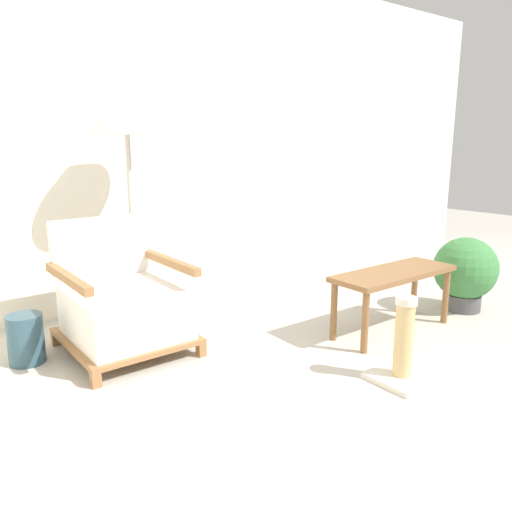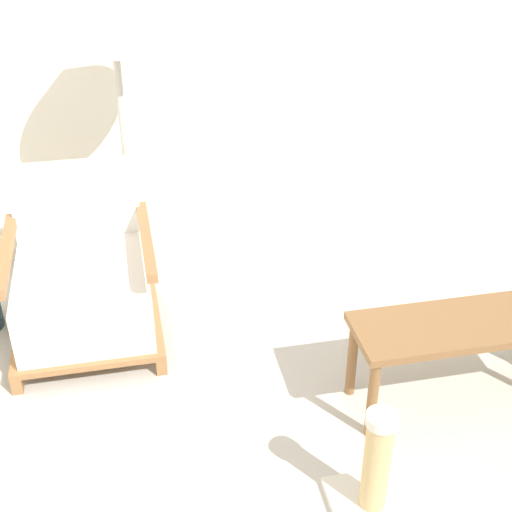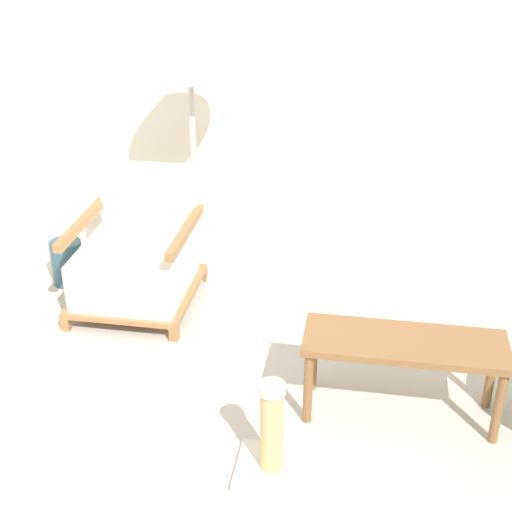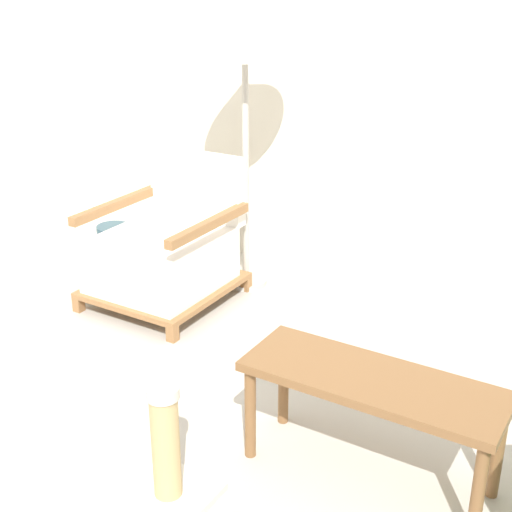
% 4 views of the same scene
% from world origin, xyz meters
% --- Properties ---
extents(ground_plane, '(14.00, 14.00, 0.00)m').
position_xyz_m(ground_plane, '(0.00, 0.00, 0.00)').
color(ground_plane, '#B7B2A8').
extents(wall_back, '(8.00, 0.06, 2.70)m').
position_xyz_m(wall_back, '(0.00, 2.43, 1.35)').
color(wall_back, silver).
rests_on(wall_back, ground_plane).
extents(armchair, '(0.70, 0.76, 0.80)m').
position_xyz_m(armchair, '(-0.84, 1.58, 0.29)').
color(armchair, olive).
rests_on(armchair, ground_plane).
extents(floor_lamp, '(0.49, 0.49, 1.62)m').
position_xyz_m(floor_lamp, '(-0.57, 2.00, 1.42)').
color(floor_lamp, '#B7B2A8').
rests_on(floor_lamp, ground_plane).
extents(coffee_table, '(0.95, 0.34, 0.43)m').
position_xyz_m(coffee_table, '(0.74, 0.76, 0.37)').
color(coffee_table, brown).
rests_on(coffee_table, ground_plane).
extents(vase, '(0.20, 0.20, 0.29)m').
position_xyz_m(vase, '(-1.38, 1.74, 0.15)').
color(vase, '#2D4C5B').
rests_on(vase, ground_plane).
extents(scratching_post, '(0.31, 0.31, 0.47)m').
position_xyz_m(scratching_post, '(0.19, 0.26, 0.16)').
color(scratching_post, beige).
rests_on(scratching_post, ground_plane).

